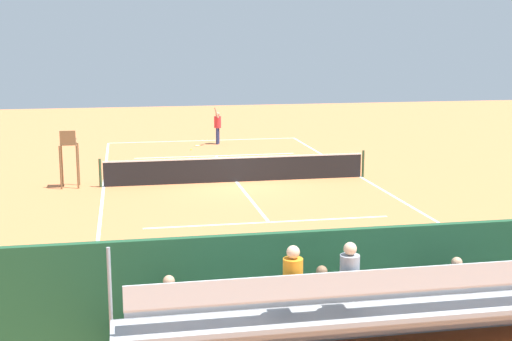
% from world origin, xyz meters
% --- Properties ---
extents(ground_plane, '(60.00, 60.00, 0.00)m').
position_xyz_m(ground_plane, '(0.00, 0.00, 0.00)').
color(ground_plane, '#D17542').
extents(court_line_markings, '(10.10, 22.20, 0.01)m').
position_xyz_m(court_line_markings, '(0.00, -0.04, 0.00)').
color(court_line_markings, white).
rests_on(court_line_markings, ground).
extents(tennis_net, '(10.30, 0.10, 1.07)m').
position_xyz_m(tennis_net, '(0.00, 0.00, 0.50)').
color(tennis_net, black).
rests_on(tennis_net, ground).
extents(backdrop_wall, '(18.00, 0.16, 2.00)m').
position_xyz_m(backdrop_wall, '(0.00, 14.00, 1.00)').
color(backdrop_wall, '#1E4C2D').
rests_on(backdrop_wall, ground).
extents(bleacher_stand, '(9.06, 2.40, 2.48)m').
position_xyz_m(bleacher_stand, '(-0.03, 15.36, 0.94)').
color(bleacher_stand, '#9EA0A5').
rests_on(bleacher_stand, ground).
extents(umpire_chair, '(0.67, 0.67, 2.14)m').
position_xyz_m(umpire_chair, '(6.20, -0.16, 1.31)').
color(umpire_chair, brown).
rests_on(umpire_chair, ground).
extents(courtside_bench, '(1.80, 0.40, 0.93)m').
position_xyz_m(courtside_bench, '(-1.77, 13.27, 0.56)').
color(courtside_bench, '#33383D').
rests_on(courtside_bench, ground).
extents(equipment_bag, '(0.90, 0.36, 0.36)m').
position_xyz_m(equipment_bag, '(-0.32, 13.40, 0.18)').
color(equipment_bag, '#334C8C').
rests_on(equipment_bag, ground).
extents(tennis_player, '(0.46, 0.56, 1.93)m').
position_xyz_m(tennis_player, '(-0.60, -9.63, 1.02)').
color(tennis_player, navy).
rests_on(tennis_player, ground).
extents(tennis_racket, '(0.55, 0.46, 0.03)m').
position_xyz_m(tennis_racket, '(0.48, -9.21, 0.01)').
color(tennis_racket, black).
rests_on(tennis_racket, ground).
extents(tennis_ball_near, '(0.07, 0.07, 0.07)m').
position_xyz_m(tennis_ball_near, '(0.95, -7.93, 0.03)').
color(tennis_ball_near, '#CCDB33').
rests_on(tennis_ball_near, ground).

